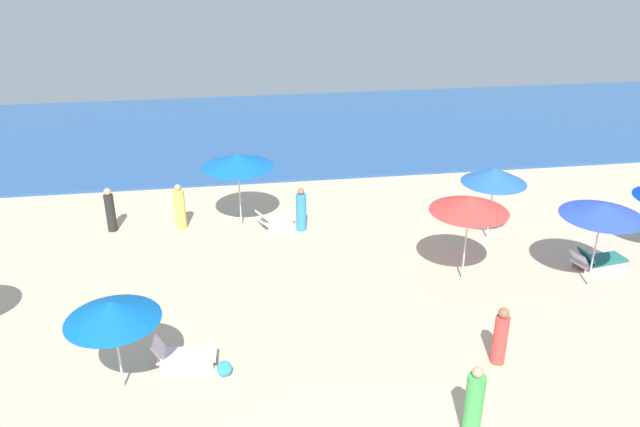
% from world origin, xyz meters
% --- Properties ---
extents(ocean, '(60.00, 13.79, 0.12)m').
position_xyz_m(ocean, '(0.00, 23.11, 0.06)').
color(ocean, '#295491').
rests_on(ocean, ground_plane).
extents(umbrella_1, '(2.09, 2.09, 2.50)m').
position_xyz_m(umbrella_1, '(5.43, 10.28, 2.24)').
color(umbrella_1, silver).
rests_on(umbrella_1, ground_plane).
extents(umbrella_2, '(2.24, 2.24, 2.65)m').
position_xyz_m(umbrella_2, '(3.67, 7.83, 2.42)').
color(umbrella_2, silver).
rests_on(umbrella_2, ground_plane).
extents(umbrella_3, '(2.29, 2.29, 2.60)m').
position_xyz_m(umbrella_3, '(7.17, 6.95, 2.40)').
color(umbrella_3, silver).
rests_on(umbrella_3, ground_plane).
extents(lounge_chair_3_0, '(1.49, 0.99, 0.63)m').
position_xyz_m(lounge_chair_3_0, '(7.76, 7.95, 0.23)').
color(lounge_chair_3_0, silver).
rests_on(lounge_chair_3_0, ground_plane).
extents(lounge_chair_3_1, '(1.55, 0.85, 0.69)m').
position_xyz_m(lounge_chair_3_1, '(8.04, 7.84, 0.27)').
color(lounge_chair_3_1, silver).
rests_on(lounge_chair_3_1, ground_plane).
extents(umbrella_4, '(2.40, 2.40, 2.58)m').
position_xyz_m(umbrella_4, '(-2.63, 12.52, 2.36)').
color(umbrella_4, silver).
rests_on(umbrella_4, ground_plane).
extents(lounge_chair_4_0, '(1.40, 1.10, 0.67)m').
position_xyz_m(lounge_chair_4_0, '(-1.51, 12.19, 0.26)').
color(lounge_chair_4_0, silver).
rests_on(lounge_chair_4_0, ground_plane).
extents(umbrella_6, '(2.07, 2.07, 2.28)m').
position_xyz_m(umbrella_6, '(-5.59, 4.37, 2.04)').
color(umbrella_6, silver).
rests_on(umbrella_6, ground_plane).
extents(lounge_chair_6_0, '(1.51, 0.69, 0.74)m').
position_xyz_m(lounge_chair_6_0, '(-4.28, 4.97, 0.27)').
color(lounge_chair_6_0, silver).
rests_on(lounge_chair_6_0, ground_plane).
extents(beachgoer_0, '(0.37, 0.37, 1.53)m').
position_xyz_m(beachgoer_0, '(-0.61, 11.81, 0.71)').
color(beachgoer_0, '#3290C0').
rests_on(beachgoer_0, ground_plane).
extents(beachgoer_1, '(0.37, 0.37, 1.52)m').
position_xyz_m(beachgoer_1, '(3.15, 3.97, 0.72)').
color(beachgoer_1, '#EE453F').
rests_on(beachgoer_1, ground_plane).
extents(beachgoer_2, '(0.46, 0.46, 1.67)m').
position_xyz_m(beachgoer_2, '(1.68, 1.83, 0.77)').
color(beachgoer_2, green).
rests_on(beachgoer_2, ground_plane).
extents(beachgoer_3, '(0.43, 0.43, 1.56)m').
position_xyz_m(beachgoer_3, '(-6.99, 12.70, 0.74)').
color(beachgoer_3, '#272826').
rests_on(beachgoer_3, ground_plane).
extents(beachgoer_4, '(0.51, 0.51, 1.62)m').
position_xyz_m(beachgoer_4, '(-4.68, 12.55, 0.74)').
color(beachgoer_4, '#F9D85A').
rests_on(beachgoer_4, ground_plane).
extents(beach_ball_0, '(0.36, 0.36, 0.36)m').
position_xyz_m(beach_ball_0, '(-3.32, 4.45, 0.18)').
color(beach_ball_0, '#2CA8D2').
rests_on(beach_ball_0, ground_plane).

